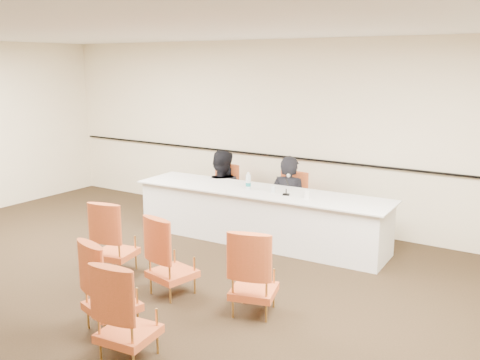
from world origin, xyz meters
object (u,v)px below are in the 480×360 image
aud_chair_back_right (128,310)px  aud_chair_back_mid (111,285)px  panel_table (260,216)px  panelist_main_chair (289,204)px  drinking_glass (273,189)px  coffee_cup (307,194)px  aud_chair_front_mid (172,255)px  panelist_second (221,199)px  aud_chair_front_left (115,236)px  water_bottle (248,181)px  aud_chair_front_right (254,271)px  panelist_second_chair (221,194)px  microphone (286,185)px  panelist_main (288,208)px

aud_chair_back_right → aud_chair_back_mid: bearing=143.3°
panel_table → aud_chair_back_mid: (0.16, -3.14, 0.08)m
panelist_main_chair → drinking_glass: 0.70m
coffee_cup → aud_chair_front_mid: aud_chair_front_mid is taller
panelist_second → aud_chair_front_left: bearing=73.0°
aud_chair_front_left → aud_chair_back_mid: 1.54m
water_bottle → aud_chair_front_right: water_bottle is taller
coffee_cup → aud_chair_back_right: 3.40m
panel_table → aud_chair_front_left: 2.24m
panel_table → panelist_main_chair: bearing=70.8°
coffee_cup → aud_chair_back_right: size_ratio=0.12×
panel_table → aud_chair_front_mid: size_ratio=4.14×
aud_chair_front_right → panelist_second_chair: bearing=113.9°
aud_chair_front_right → panelist_second: bearing=113.9°
panelist_main_chair → panelist_second: 1.25m
panel_table → aud_chair_front_mid: 2.17m
aud_chair_back_right → panelist_second_chair: bearing=107.5°
panelist_main_chair → microphone: 0.84m
coffee_cup → aud_chair_front_left: 2.64m
panelist_main_chair → aud_chair_front_left: 2.84m
panelist_main_chair → aud_chair_back_mid: size_ratio=1.00×
panel_table → panelist_main: 0.61m
microphone → water_bottle: size_ratio=1.11×
panel_table → aud_chair_back_right: (0.70, -3.45, 0.08)m
water_bottle → coffee_cup: 0.98m
aud_chair_front_mid → aud_chair_back_mid: same height
panelist_main → panelist_second: 1.25m
panelist_second → drinking_glass: (1.31, -0.54, 0.44)m
panelist_second → aud_chair_front_left: size_ratio=1.73×
drinking_glass → panelist_second: bearing=157.5°
panelist_second_chair → aud_chair_back_right: size_ratio=1.00×
panelist_main → panelist_main_chair: panelist_main is taller
coffee_cup → aud_chair_front_right: bearing=-79.7°
microphone → aud_chair_back_right: microphone is taller
aud_chair_front_right → aud_chair_back_mid: same height
drinking_glass → aud_chair_front_left: bearing=-119.7°
panelist_main → water_bottle: bearing=53.2°
water_bottle → aud_chair_front_left: bearing=-110.4°
panelist_second → water_bottle: 1.19m
water_bottle → aud_chair_front_left: 2.18m
microphone → aud_chair_front_mid: size_ratio=0.30×
aud_chair_front_mid → aud_chair_front_right: (1.04, 0.10, 0.00)m
microphone → aud_chair_front_left: size_ratio=0.30×
panelist_main → coffee_cup: (0.63, -0.66, 0.44)m
panelist_main_chair → aud_chair_back_right: same height
panelist_second → aud_chair_back_mid: 3.87m
panelist_main → panelist_second: size_ratio=1.01×
panelist_second_chair → aud_chair_back_mid: bearing=-73.9°
panelist_main → panelist_second_chair: panelist_main is taller
panelist_second_chair → aud_chair_front_mid: size_ratio=1.00×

